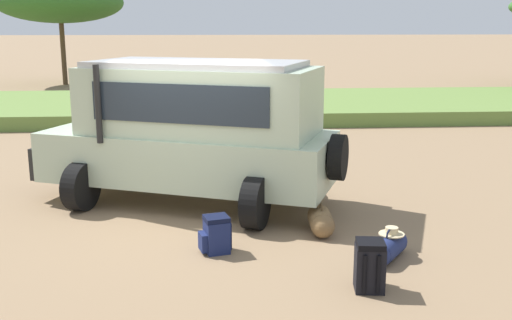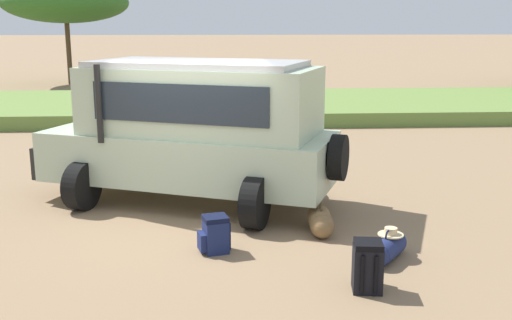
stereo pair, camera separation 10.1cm
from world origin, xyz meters
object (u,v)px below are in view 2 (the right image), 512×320
(backpack_beside_front_wheel, at_px, (215,234))
(duffel_bag_soft_canvas, at_px, (321,221))
(safari_vehicle, at_px, (194,129))
(acacia_tree_left_mid, at_px, (65,3))
(duffel_bag_low_black_case, at_px, (387,248))
(backpack_cluster_center, at_px, (367,266))

(backpack_beside_front_wheel, bearing_deg, duffel_bag_soft_canvas, 23.51)
(safari_vehicle, relative_size, backpack_beside_front_wheel, 10.61)
(safari_vehicle, xyz_separation_m, duffel_bag_soft_canvas, (1.90, -1.68, -1.12))
(safari_vehicle, bearing_deg, acacia_tree_left_mid, 108.39)
(safari_vehicle, bearing_deg, duffel_bag_low_black_case, -46.92)
(safari_vehicle, xyz_separation_m, acacia_tree_left_mid, (-7.06, 21.25, 2.76))
(safari_vehicle, distance_m, backpack_cluster_center, 4.35)
(duffel_bag_low_black_case, xyz_separation_m, acacia_tree_left_mid, (-9.66, 24.03, 3.90))
(duffel_bag_low_black_case, relative_size, acacia_tree_left_mid, 0.12)
(duffel_bag_soft_canvas, bearing_deg, backpack_cluster_center, -84.25)
(backpack_cluster_center, bearing_deg, duffel_bag_low_black_case, 61.04)
(backpack_beside_front_wheel, bearing_deg, duffel_bag_low_black_case, -10.55)
(backpack_beside_front_wheel, distance_m, duffel_bag_soft_canvas, 1.71)
(duffel_bag_low_black_case, bearing_deg, safari_vehicle, 133.08)
(safari_vehicle, distance_m, duffel_bag_low_black_case, 3.97)
(duffel_bag_soft_canvas, relative_size, acacia_tree_left_mid, 0.13)
(backpack_beside_front_wheel, relative_size, backpack_cluster_center, 0.84)
(duffel_bag_low_black_case, relative_size, duffel_bag_soft_canvas, 0.90)
(backpack_cluster_center, xyz_separation_m, duffel_bag_soft_canvas, (-0.20, 2.00, -0.12))
(safari_vehicle, xyz_separation_m, backpack_cluster_center, (2.10, -3.68, -1.00))
(backpack_cluster_center, xyz_separation_m, acacia_tree_left_mid, (-9.17, 24.92, 3.76))
(duffel_bag_low_black_case, distance_m, acacia_tree_left_mid, 26.19)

